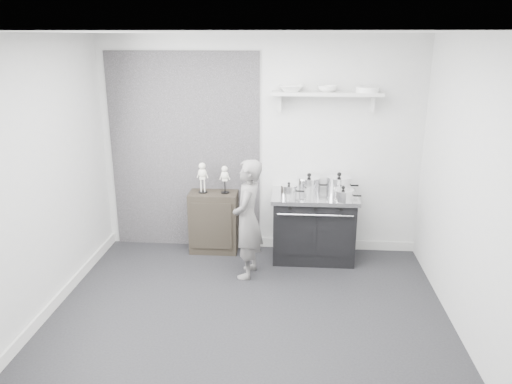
# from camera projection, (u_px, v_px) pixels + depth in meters

# --- Properties ---
(ground) EXTENTS (4.00, 4.00, 0.00)m
(ground) POSITION_uv_depth(u_px,v_px,m) (247.00, 319.00, 4.93)
(ground) COLOR black
(ground) RESTS_ON ground
(room_shell) EXTENTS (4.02, 3.62, 2.71)m
(room_shell) POSITION_uv_depth(u_px,v_px,m) (238.00, 153.00, 4.58)
(room_shell) COLOR silver
(room_shell) RESTS_ON ground
(wall_shelf) EXTENTS (1.30, 0.26, 0.24)m
(wall_shelf) POSITION_uv_depth(u_px,v_px,m) (327.00, 94.00, 5.86)
(wall_shelf) COLOR silver
(wall_shelf) RESTS_ON room_shell
(stove) EXTENTS (1.04, 0.65, 0.83)m
(stove) POSITION_uv_depth(u_px,v_px,m) (314.00, 226.00, 6.15)
(stove) COLOR black
(stove) RESTS_ON ground
(side_cabinet) EXTENTS (0.60, 0.35, 0.78)m
(side_cabinet) POSITION_uv_depth(u_px,v_px,m) (214.00, 222.00, 6.38)
(side_cabinet) COLOR black
(side_cabinet) RESTS_ON ground
(child) EXTENTS (0.40, 0.54, 1.38)m
(child) POSITION_uv_depth(u_px,v_px,m) (248.00, 219.00, 5.62)
(child) COLOR slate
(child) RESTS_ON ground
(pot_front_left) EXTENTS (0.29, 0.20, 0.17)m
(pot_front_left) POSITION_uv_depth(u_px,v_px,m) (289.00, 190.00, 5.97)
(pot_front_left) COLOR white
(pot_front_left) RESTS_ON stove
(pot_back_left) EXTENTS (0.38, 0.30, 0.23)m
(pot_back_left) POSITION_uv_depth(u_px,v_px,m) (309.00, 184.00, 6.14)
(pot_back_left) COLOR white
(pot_back_left) RESTS_ON stove
(pot_back_right) EXTENTS (0.40, 0.31, 0.26)m
(pot_back_right) POSITION_uv_depth(u_px,v_px,m) (339.00, 184.00, 6.08)
(pot_back_right) COLOR white
(pot_back_right) RESTS_ON stove
(pot_front_right) EXTENTS (0.34, 0.25, 0.18)m
(pot_front_right) POSITION_uv_depth(u_px,v_px,m) (343.00, 195.00, 5.81)
(pot_front_right) COLOR white
(pot_front_right) RESTS_ON stove
(skeleton_full) EXTENTS (0.12, 0.08, 0.44)m
(skeleton_full) POSITION_uv_depth(u_px,v_px,m) (202.00, 175.00, 6.21)
(skeleton_full) COLOR white
(skeleton_full) RESTS_ON side_cabinet
(skeleton_torso) EXTENTS (0.11, 0.07, 0.40)m
(skeleton_torso) POSITION_uv_depth(u_px,v_px,m) (225.00, 178.00, 6.19)
(skeleton_torso) COLOR white
(skeleton_torso) RESTS_ON side_cabinet
(bowl_large) EXTENTS (0.30, 0.30, 0.07)m
(bowl_large) POSITION_uv_depth(u_px,v_px,m) (291.00, 88.00, 5.86)
(bowl_large) COLOR white
(bowl_large) RESTS_ON wall_shelf
(bowl_small) EXTENTS (0.23, 0.23, 0.07)m
(bowl_small) POSITION_uv_depth(u_px,v_px,m) (327.00, 89.00, 5.83)
(bowl_small) COLOR white
(bowl_small) RESTS_ON wall_shelf
(plate_stack) EXTENTS (0.27, 0.27, 0.06)m
(plate_stack) POSITION_uv_depth(u_px,v_px,m) (367.00, 90.00, 5.80)
(plate_stack) COLOR white
(plate_stack) RESTS_ON wall_shelf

